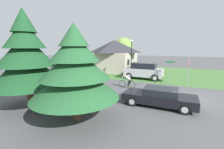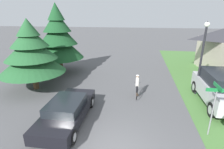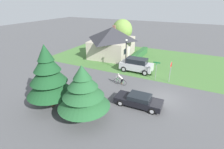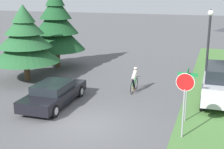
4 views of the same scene
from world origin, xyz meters
The scene contains 7 objects.
sedan_left_lane centered at (-2.56, 1.86, 0.62)m, with size 1.96×4.73×1.24m.
cyclist centered at (0.91, 5.45, 0.70)m, with size 0.44×1.73×1.47m.
parked_suv_right centered at (5.88, 5.11, 1.06)m, with size 2.03×4.72×2.06m.
street_lamp centered at (4.99, 6.44, 3.06)m, with size 0.32×0.32×4.95m.
street_name_sign centered at (4.31, 1.87, 1.75)m, with size 0.90×0.90×2.51m.
conifer_tall_near centered at (-6.62, 5.51, 2.77)m, with size 4.57×4.57×5.10m.
conifer_tall_far centered at (-6.46, 9.54, 3.31)m, with size 4.42×4.42×6.31m.
Camera 2 is at (0.99, -5.56, 5.33)m, focal length 28.00 mm.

